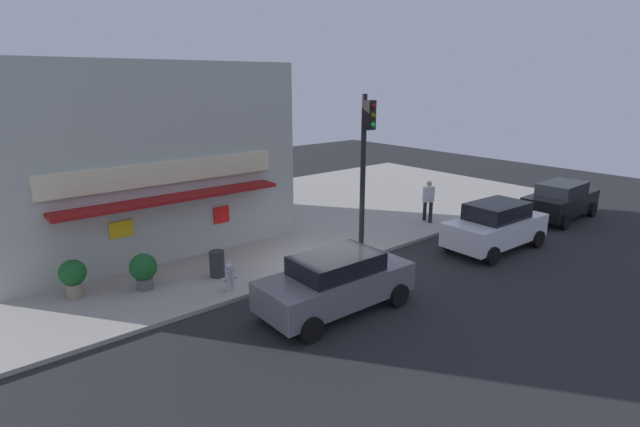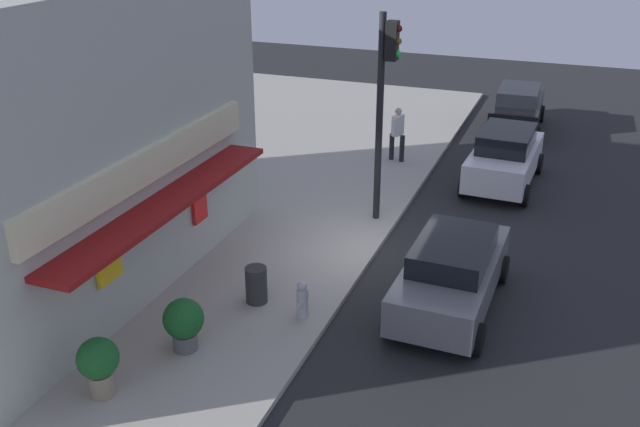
{
  "view_description": "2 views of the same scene",
  "coord_description": "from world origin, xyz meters",
  "px_view_note": "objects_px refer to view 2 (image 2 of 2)",
  "views": [
    {
      "loc": [
        -9.47,
        -10.89,
        6.02
      ],
      "look_at": [
        0.61,
        1.22,
        1.57
      ],
      "focal_mm": 26.88,
      "sensor_mm": 36.0,
      "label": 1
    },
    {
      "loc": [
        -14.9,
        -4.24,
        8.04
      ],
      "look_at": [
        -0.91,
        1.09,
        1.37
      ],
      "focal_mm": 39.84,
      "sensor_mm": 36.0,
      "label": 2
    }
  ],
  "objects_px": {
    "potted_plant_by_doorway": "(99,363)",
    "parked_car_grey": "(452,272)",
    "traffic_light": "(384,92)",
    "pedestrian": "(398,132)",
    "trash_can": "(256,285)",
    "fire_hydrant": "(302,300)",
    "potted_plant_by_window": "(184,322)",
    "parked_car_black": "(517,108)",
    "parked_car_white": "(505,157)"
  },
  "relations": [
    {
      "from": "potted_plant_by_doorway",
      "to": "parked_car_grey",
      "type": "xyz_separation_m",
      "value": [
        5.25,
        -5.02,
        0.05
      ]
    },
    {
      "from": "traffic_light",
      "to": "parked_car_black",
      "type": "height_order",
      "value": "traffic_light"
    },
    {
      "from": "traffic_light",
      "to": "potted_plant_by_doorway",
      "type": "distance_m",
      "value": 9.61
    },
    {
      "from": "trash_can",
      "to": "pedestrian",
      "type": "relative_size",
      "value": 0.46
    },
    {
      "from": "traffic_light",
      "to": "potted_plant_by_doorway",
      "type": "relative_size",
      "value": 4.85
    },
    {
      "from": "pedestrian",
      "to": "potted_plant_by_doorway",
      "type": "relative_size",
      "value": 1.59
    },
    {
      "from": "potted_plant_by_window",
      "to": "parked_car_black",
      "type": "xyz_separation_m",
      "value": [
        17.02,
        -4.16,
        0.12
      ]
    },
    {
      "from": "trash_can",
      "to": "potted_plant_by_window",
      "type": "xyz_separation_m",
      "value": [
        -2.07,
        0.52,
        0.2
      ]
    },
    {
      "from": "parked_car_grey",
      "to": "parked_car_white",
      "type": "xyz_separation_m",
      "value": [
        7.65,
        -0.09,
        0.06
      ]
    },
    {
      "from": "traffic_light",
      "to": "parked_car_white",
      "type": "distance_m",
      "value": 5.56
    },
    {
      "from": "fire_hydrant",
      "to": "potted_plant_by_window",
      "type": "xyz_separation_m",
      "value": [
        -1.85,
        1.67,
        0.21
      ]
    },
    {
      "from": "fire_hydrant",
      "to": "potted_plant_by_window",
      "type": "relative_size",
      "value": 0.78
    },
    {
      "from": "potted_plant_by_window",
      "to": "parked_car_white",
      "type": "distance_m",
      "value": 12.05
    },
    {
      "from": "potted_plant_by_doorway",
      "to": "potted_plant_by_window",
      "type": "distance_m",
      "value": 1.83
    },
    {
      "from": "pedestrian",
      "to": "parked_car_white",
      "type": "xyz_separation_m",
      "value": [
        -0.62,
        -3.52,
        -0.22
      ]
    },
    {
      "from": "parked_car_white",
      "to": "parked_car_black",
      "type": "distance_m",
      "value": 5.83
    },
    {
      "from": "traffic_light",
      "to": "parked_car_black",
      "type": "xyz_separation_m",
      "value": [
        9.85,
        -2.41,
        -2.74
      ]
    },
    {
      "from": "traffic_light",
      "to": "parked_car_grey",
      "type": "relative_size",
      "value": 1.25
    },
    {
      "from": "trash_can",
      "to": "parked_car_white",
      "type": "xyz_separation_m",
      "value": [
        9.13,
        -3.95,
        0.36
      ]
    },
    {
      "from": "traffic_light",
      "to": "pedestrian",
      "type": "height_order",
      "value": "traffic_light"
    },
    {
      "from": "traffic_light",
      "to": "parked_car_white",
      "type": "bearing_deg",
      "value": -33.99
    },
    {
      "from": "traffic_light",
      "to": "parked_car_grey",
      "type": "height_order",
      "value": "traffic_light"
    },
    {
      "from": "parked_car_grey",
      "to": "parked_car_white",
      "type": "distance_m",
      "value": 7.65
    },
    {
      "from": "fire_hydrant",
      "to": "trash_can",
      "type": "height_order",
      "value": "fire_hydrant"
    },
    {
      "from": "pedestrian",
      "to": "parked_car_black",
      "type": "distance_m",
      "value": 6.12
    },
    {
      "from": "potted_plant_by_doorway",
      "to": "parked_car_black",
      "type": "xyz_separation_m",
      "value": [
        18.73,
        -4.81,
        0.07
      ]
    },
    {
      "from": "parked_car_white",
      "to": "potted_plant_by_doorway",
      "type": "bearing_deg",
      "value": 158.41
    },
    {
      "from": "pedestrian",
      "to": "parked_car_white",
      "type": "bearing_deg",
      "value": -99.96
    },
    {
      "from": "trash_can",
      "to": "parked_car_black",
      "type": "bearing_deg",
      "value": -13.7
    },
    {
      "from": "pedestrian",
      "to": "parked_car_black",
      "type": "relative_size",
      "value": 0.41
    },
    {
      "from": "fire_hydrant",
      "to": "potted_plant_by_window",
      "type": "bearing_deg",
      "value": 137.98
    },
    {
      "from": "traffic_light",
      "to": "parked_car_black",
      "type": "bearing_deg",
      "value": -13.77
    },
    {
      "from": "traffic_light",
      "to": "trash_can",
      "type": "bearing_deg",
      "value": 166.43
    },
    {
      "from": "pedestrian",
      "to": "potted_plant_by_doorway",
      "type": "height_order",
      "value": "pedestrian"
    },
    {
      "from": "potted_plant_by_window",
      "to": "parked_car_grey",
      "type": "height_order",
      "value": "parked_car_grey"
    },
    {
      "from": "parked_car_grey",
      "to": "parked_car_black",
      "type": "relative_size",
      "value": 1.01
    },
    {
      "from": "pedestrian",
      "to": "parked_car_black",
      "type": "height_order",
      "value": "pedestrian"
    },
    {
      "from": "parked_car_black",
      "to": "fire_hydrant",
      "type": "bearing_deg",
      "value": 170.65
    },
    {
      "from": "traffic_light",
      "to": "parked_car_black",
      "type": "distance_m",
      "value": 10.51
    },
    {
      "from": "potted_plant_by_window",
      "to": "parked_car_white",
      "type": "height_order",
      "value": "parked_car_white"
    },
    {
      "from": "potted_plant_by_doorway",
      "to": "parked_car_white",
      "type": "bearing_deg",
      "value": -21.59
    },
    {
      "from": "potted_plant_by_window",
      "to": "parked_car_black",
      "type": "height_order",
      "value": "parked_car_black"
    },
    {
      "from": "potted_plant_by_doorway",
      "to": "parked_car_black",
      "type": "distance_m",
      "value": 19.33
    },
    {
      "from": "parked_car_black",
      "to": "parked_car_white",
      "type": "bearing_deg",
      "value": -177.04
    },
    {
      "from": "parked_car_white",
      "to": "parked_car_black",
      "type": "height_order",
      "value": "parked_car_white"
    },
    {
      "from": "fire_hydrant",
      "to": "pedestrian",
      "type": "bearing_deg",
      "value": 4.12
    },
    {
      "from": "parked_car_white",
      "to": "trash_can",
      "type": "bearing_deg",
      "value": 156.61
    },
    {
      "from": "fire_hydrant",
      "to": "parked_car_black",
      "type": "bearing_deg",
      "value": -9.35
    },
    {
      "from": "fire_hydrant",
      "to": "pedestrian",
      "type": "relative_size",
      "value": 0.47
    },
    {
      "from": "traffic_light",
      "to": "parked_car_grey",
      "type": "distance_m",
      "value": 5.26
    }
  ]
}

